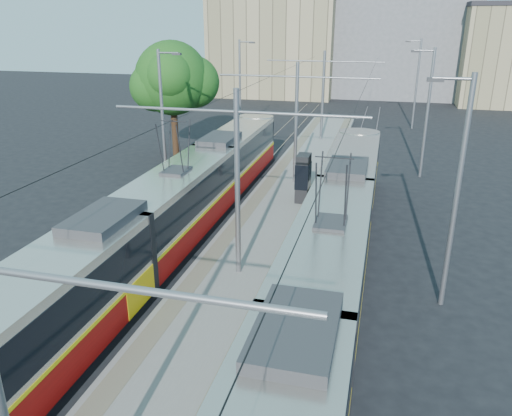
# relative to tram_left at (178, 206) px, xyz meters

# --- Properties ---
(platform) EXTENTS (4.00, 50.00, 0.30)m
(platform) POSITION_rel_tram_left_xyz_m (3.60, 6.28, -1.56)
(platform) COLOR gray
(platform) RESTS_ON ground
(tactile_strip_left) EXTENTS (0.70, 50.00, 0.01)m
(tactile_strip_left) POSITION_rel_tram_left_xyz_m (2.15, 6.28, -1.40)
(tactile_strip_left) COLOR gray
(tactile_strip_left) RESTS_ON platform
(tactile_strip_right) EXTENTS (0.70, 50.00, 0.01)m
(tactile_strip_right) POSITION_rel_tram_left_xyz_m (5.05, 6.28, -1.40)
(tactile_strip_right) COLOR gray
(tactile_strip_right) RESTS_ON platform
(rails) EXTENTS (8.71, 70.00, 0.03)m
(rails) POSITION_rel_tram_left_xyz_m (3.60, 6.28, -1.69)
(rails) COLOR gray
(rails) RESTS_ON ground
(tram_left) EXTENTS (2.43, 29.83, 5.50)m
(tram_left) POSITION_rel_tram_left_xyz_m (0.00, 0.00, 0.00)
(tram_left) COLOR black
(tram_left) RESTS_ON ground
(tram_right) EXTENTS (2.43, 31.62, 5.50)m
(tram_right) POSITION_rel_tram_left_xyz_m (7.20, -4.29, 0.15)
(tram_right) COLOR black
(tram_right) RESTS_ON ground
(catenary) EXTENTS (9.20, 70.00, 7.00)m
(catenary) POSITION_rel_tram_left_xyz_m (3.60, 3.43, 2.82)
(catenary) COLOR gray
(catenary) RESTS_ON platform
(street_lamps) EXTENTS (15.18, 38.22, 8.00)m
(street_lamps) POSITION_rel_tram_left_xyz_m (3.60, 10.28, 2.47)
(street_lamps) COLOR gray
(street_lamps) RESTS_ON ground
(shelter) EXTENTS (0.72, 1.17, 2.57)m
(shelter) POSITION_rel_tram_left_xyz_m (4.64, 5.98, -0.06)
(shelter) COLOR black
(shelter) RESTS_ON platform
(tree) EXTENTS (5.69, 5.26, 8.27)m
(tree) POSITION_rel_tram_left_xyz_m (-5.80, 14.21, 3.88)
(tree) COLOR #382314
(tree) RESTS_ON ground
(building_left) EXTENTS (16.32, 12.24, 13.29)m
(building_left) POSITION_rel_tram_left_xyz_m (-6.40, 49.28, 4.95)
(building_left) COLOR tan
(building_left) RESTS_ON ground
(building_centre) EXTENTS (18.36, 14.28, 17.09)m
(building_centre) POSITION_rel_tram_left_xyz_m (9.60, 53.28, 6.85)
(building_centre) COLOR gray
(building_centre) RESTS_ON ground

